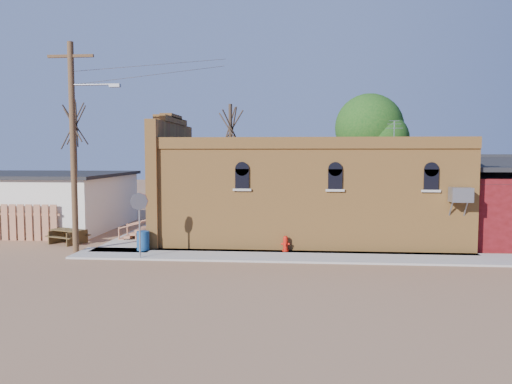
# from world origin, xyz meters

# --- Properties ---
(ground) EXTENTS (120.00, 120.00, 0.00)m
(ground) POSITION_xyz_m (0.00, 0.00, 0.00)
(ground) COLOR brown
(ground) RESTS_ON ground
(sidewalk_south) EXTENTS (19.00, 2.20, 0.08)m
(sidewalk_south) POSITION_xyz_m (1.50, 0.90, 0.04)
(sidewalk_south) COLOR #9E9991
(sidewalk_south) RESTS_ON ground
(sidewalk_west) EXTENTS (2.60, 10.00, 0.08)m
(sidewalk_west) POSITION_xyz_m (-6.30, 6.00, 0.04)
(sidewalk_west) COLOR #9E9991
(sidewalk_west) RESTS_ON ground
(brick_bar) EXTENTS (16.40, 7.97, 6.30)m
(brick_bar) POSITION_xyz_m (1.64, 5.49, 2.34)
(brick_bar) COLOR #C1803B
(brick_bar) RESTS_ON ground
(red_shed) EXTENTS (5.40, 6.40, 4.30)m
(red_shed) POSITION_xyz_m (11.50, 5.50, 2.27)
(red_shed) COLOR #4F0D0D
(red_shed) RESTS_ON ground
(wood_fence) EXTENTS (5.20, 0.10, 1.80)m
(wood_fence) POSITION_xyz_m (-12.80, 3.80, 0.90)
(wood_fence) COLOR #9E6347
(wood_fence) RESTS_ON ground
(utility_pole) EXTENTS (3.12, 0.26, 9.00)m
(utility_pole) POSITION_xyz_m (-8.14, 1.20, 4.77)
(utility_pole) COLOR #482B1D
(utility_pole) RESTS_ON ground
(tree_bare_near) EXTENTS (2.80, 2.80, 7.65)m
(tree_bare_near) POSITION_xyz_m (-3.00, 13.00, 5.96)
(tree_bare_near) COLOR #463328
(tree_bare_near) RESTS_ON ground
(tree_bare_far) EXTENTS (2.80, 2.80, 8.16)m
(tree_bare_far) POSITION_xyz_m (-14.00, 14.00, 6.36)
(tree_bare_far) COLOR #463328
(tree_bare_far) RESTS_ON ground
(tree_leafy) EXTENTS (4.40, 4.40, 8.15)m
(tree_leafy) POSITION_xyz_m (6.00, 13.50, 5.93)
(tree_leafy) COLOR #463328
(tree_leafy) RESTS_ON ground
(fire_hydrant) EXTENTS (0.39, 0.39, 0.67)m
(fire_hydrant) POSITION_xyz_m (0.90, 1.80, 0.41)
(fire_hydrant) COLOR #AF140A
(fire_hydrant) RESTS_ON sidewalk_south
(stop_sign) EXTENTS (0.63, 0.45, 2.65)m
(stop_sign) POSITION_xyz_m (-4.95, 0.00, 2.11)
(stop_sign) COLOR gray
(stop_sign) RESTS_ON sidewalk_south
(trash_barrel) EXTENTS (0.69, 0.69, 0.83)m
(trash_barrel) POSITION_xyz_m (-5.30, 1.50, 0.50)
(trash_barrel) COLOR navy
(trash_barrel) RESTS_ON sidewalk_west
(picnic_table) EXTENTS (1.98, 1.76, 0.68)m
(picnic_table) POSITION_xyz_m (-9.50, 3.20, 0.45)
(picnic_table) COLOR #48371C
(picnic_table) RESTS_ON ground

